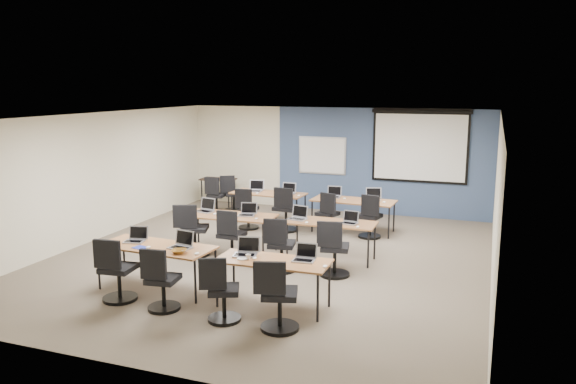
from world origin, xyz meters
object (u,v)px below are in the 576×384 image
at_px(task_chair_0, 116,275).
at_px(laptop_2, 247,251).
at_px(training_table_back_left, 268,195).
at_px(task_chair_5, 231,239).
at_px(laptop_10, 333,194).
at_px(laptop_7, 350,220).
at_px(task_chair_6, 280,249).
at_px(training_table_mid_right, 331,224).
at_px(task_chair_1, 161,285).
at_px(training_table_mid_left, 229,217).
at_px(laptop_9, 288,191).
at_px(task_chair_3, 277,301).
at_px(training_table_front_right, 273,263).
at_px(task_chair_2, 221,295).
at_px(laptop_11, 373,197).
at_px(laptop_8, 255,189).
at_px(spare_chair_b, 215,198).
at_px(task_chair_8, 247,212).
at_px(task_chair_9, 285,213).
at_px(projector_screen, 420,142).
at_px(laptop_5, 247,212).
at_px(utility_table, 218,182).
at_px(task_chair_4, 193,234).
at_px(training_table_back_right, 353,202).
at_px(task_chair_10, 328,217).
at_px(laptop_0, 136,238).
at_px(task_chair_7, 333,253).
at_px(training_table_front_left, 156,248).
at_px(whiteboard, 322,156).
at_px(laptop_4, 206,208).
at_px(spare_chair_a, 232,196).
at_px(laptop_1, 182,244).
at_px(laptop_3, 305,256).
at_px(laptop_6, 298,216).
at_px(task_chair_11, 370,220).

distance_m(task_chair_0, laptop_2, 2.03).
xyz_separation_m(training_table_back_left, task_chair_5, (0.45, -3.00, -0.28)).
bearing_deg(laptop_10, laptop_7, -73.13).
bearing_deg(task_chair_5, task_chair_6, -13.60).
relative_size(training_table_mid_right, laptop_7, 5.62).
height_order(training_table_back_left, task_chair_1, task_chair_1).
distance_m(training_table_mid_left, laptop_9, 2.49).
bearing_deg(task_chair_3, training_table_front_right, 98.77).
relative_size(task_chair_2, task_chair_3, 0.95).
bearing_deg(training_table_back_left, laptop_11, 4.04).
xyz_separation_m(laptop_8, spare_chair_b, (-1.31, 0.40, -0.40)).
distance_m(task_chair_8, laptop_9, 1.13).
bearing_deg(task_chair_9, task_chair_8, -167.67).
xyz_separation_m(projector_screen, laptop_5, (-2.79, -4.11, -1.09)).
xyz_separation_m(laptop_9, utility_table, (-2.51, 1.29, -0.14)).
height_order(training_table_front_right, task_chair_5, task_chair_5).
bearing_deg(task_chair_8, task_chair_4, -103.00).
bearing_deg(training_table_mid_left, task_chair_3, -57.53).
relative_size(task_chair_0, laptop_7, 3.38).
xyz_separation_m(training_table_mid_left, laptop_5, (0.37, 0.10, 0.10)).
bearing_deg(training_table_back_right, task_chair_2, -93.51).
distance_m(training_table_front_right, laptop_9, 5.12).
distance_m(laptop_7, task_chair_10, 1.99).
relative_size(laptop_0, laptop_2, 0.93).
relative_size(task_chair_3, task_chair_7, 1.00).
height_order(training_table_front_right, task_chair_1, task_chair_1).
xyz_separation_m(training_table_front_left, laptop_2, (1.57, 0.05, 0.11)).
relative_size(task_chair_4, utility_table, 1.11).
bearing_deg(whiteboard, task_chair_9, -92.90).
distance_m(training_table_back_right, spare_chair_b, 3.86).
height_order(task_chair_6, laptop_11, laptop_11).
height_order(laptop_0, laptop_4, laptop_4).
xyz_separation_m(task_chair_0, laptop_8, (-0.08, 5.53, 0.38)).
relative_size(whiteboard, spare_chair_a, 1.33).
bearing_deg(laptop_1, laptop_3, 10.88).
bearing_deg(laptop_3, laptop_0, 175.92).
distance_m(training_table_mid_left, laptop_6, 1.43).
height_order(training_table_front_right, task_chair_0, task_chair_0).
bearing_deg(laptop_7, task_chair_1, -113.31).
bearing_deg(laptop_11, task_chair_7, -109.66).
bearing_deg(laptop_5, task_chair_5, -109.63).
height_order(laptop_2, task_chair_5, laptop_2).
xyz_separation_m(laptop_2, laptop_6, (-0.01, 2.45, -0.00)).
bearing_deg(projector_screen, training_table_mid_right, -104.94).
bearing_deg(task_chair_1, spare_chair_a, 99.22).
xyz_separation_m(task_chair_4, task_chair_11, (2.95, 2.45, -0.03)).
xyz_separation_m(training_table_mid_left, training_table_mid_right, (2.08, 0.14, -0.01)).
xyz_separation_m(training_table_front_right, laptop_9, (-1.56, 4.88, 0.11)).
bearing_deg(task_chair_4, laptop_0, -112.43).
distance_m(task_chair_6, laptop_11, 3.49).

